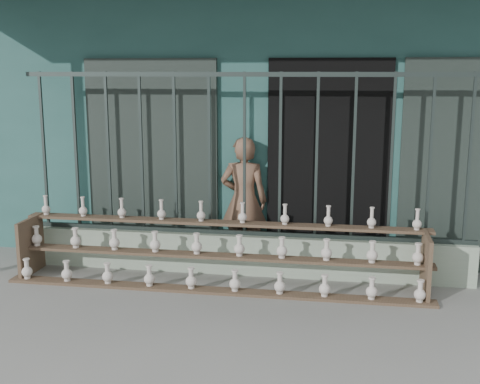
# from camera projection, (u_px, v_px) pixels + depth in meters

# --- Properties ---
(ground) EXTENTS (60.00, 60.00, 0.00)m
(ground) POSITION_uv_depth(u_px,v_px,m) (222.00, 318.00, 5.58)
(ground) COLOR slate
(workshop_building) EXTENTS (7.40, 6.60, 3.21)m
(workshop_building) POSITION_uv_depth(u_px,v_px,m) (274.00, 112.00, 9.35)
(workshop_building) COLOR #27534E
(workshop_building) RESTS_ON ground
(parapet_wall) EXTENTS (5.00, 0.20, 0.45)m
(parapet_wall) POSITION_uv_depth(u_px,v_px,m) (244.00, 254.00, 6.79)
(parapet_wall) COLOR #97AB92
(parapet_wall) RESTS_ON ground
(security_fence) EXTENTS (5.00, 0.04, 1.80)m
(security_fence) POSITION_uv_depth(u_px,v_px,m) (244.00, 155.00, 6.57)
(security_fence) COLOR #283330
(security_fence) RESTS_ON parapet_wall
(shelf_rack) EXTENTS (4.50, 0.68, 0.85)m
(shelf_rack) POSITION_uv_depth(u_px,v_px,m) (217.00, 253.00, 6.40)
(shelf_rack) COLOR brown
(shelf_rack) RESTS_ON ground
(elderly_woman) EXTENTS (0.56, 0.37, 1.52)m
(elderly_woman) POSITION_uv_depth(u_px,v_px,m) (244.00, 201.00, 7.07)
(elderly_woman) COLOR brown
(elderly_woman) RESTS_ON ground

